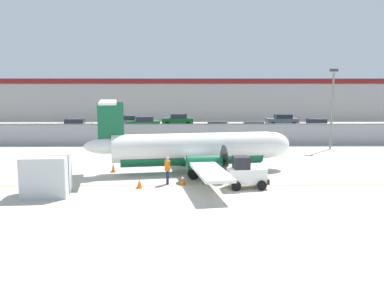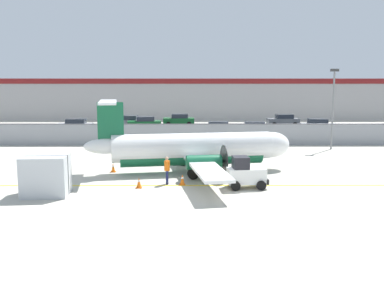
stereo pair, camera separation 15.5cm
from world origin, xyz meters
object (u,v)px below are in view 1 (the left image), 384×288
(ground_crew_worker, at_px, (167,169))
(traffic_cone_near_left, at_px, (183,180))
(baggage_tug, at_px, (246,174))
(parked_car_2, at_px, (143,123))
(parked_car_3, at_px, (178,120))
(parked_car_6, at_px, (282,120))
(commuter_airplane, at_px, (196,149))
(parked_car_7, at_px, (317,125))
(cargo_container, at_px, (46,176))
(apron_light_pole, at_px, (332,102))
(parked_car_0, at_px, (74,125))
(parked_car_4, at_px, (219,129))
(traffic_cone_near_right, at_px, (113,168))
(traffic_cone_far_left, at_px, (139,183))
(parked_car_1, at_px, (127,122))
(parked_car_5, at_px, (252,129))

(ground_crew_worker, distance_m, traffic_cone_near_left, 1.13)
(baggage_tug, distance_m, traffic_cone_near_left, 3.84)
(baggage_tug, bearing_deg, parked_car_2, 102.06)
(parked_car_3, relative_size, parked_car_6, 0.99)
(baggage_tug, height_order, parked_car_2, baggage_tug)
(commuter_airplane, relative_size, parked_car_3, 3.77)
(traffic_cone_near_left, distance_m, parked_car_2, 29.20)
(parked_car_7, bearing_deg, cargo_container, -123.61)
(parked_car_2, bearing_deg, apron_light_pole, 132.95)
(ground_crew_worker, xyz_separation_m, cargo_container, (-6.53, -2.41, 0.15))
(commuter_airplane, relative_size, parked_car_0, 3.78)
(ground_crew_worker, relative_size, parked_car_4, 0.39)
(traffic_cone_near_right, xyz_separation_m, traffic_cone_far_left, (2.30, -4.40, 0.00))
(apron_light_pole, bearing_deg, traffic_cone_near_left, -135.18)
(parked_car_2, xyz_separation_m, parked_car_3, (4.26, 4.26, 0.00))
(parked_car_3, bearing_deg, baggage_tug, 96.04)
(baggage_tug, relative_size, traffic_cone_near_right, 3.77)
(ground_crew_worker, xyz_separation_m, parked_car_1, (-6.74, 30.40, -0.06))
(traffic_cone_near_right, relative_size, apron_light_pole, 0.09)
(commuter_airplane, distance_m, parked_car_7, 26.46)
(baggage_tug, relative_size, parked_car_7, 0.55)
(traffic_cone_near_left, xyz_separation_m, parked_car_7, (15.84, 25.47, 0.58))
(parked_car_1, distance_m, apron_light_pole, 27.42)
(ground_crew_worker, height_order, parked_car_4, same)
(parked_car_0, xyz_separation_m, parked_car_6, (26.39, 6.48, 0.00))
(commuter_airplane, height_order, parked_car_3, commuter_airplane)
(traffic_cone_near_left, relative_size, parked_car_1, 0.15)
(traffic_cone_near_right, bearing_deg, parked_car_0, 110.92)
(ground_crew_worker, distance_m, traffic_cone_near_right, 5.29)
(traffic_cone_far_left, bearing_deg, parked_car_6, 64.63)
(traffic_cone_near_left, bearing_deg, cargo_container, -162.98)
(commuter_airplane, relative_size, traffic_cone_near_right, 25.08)
(ground_crew_worker, relative_size, parked_car_6, 0.40)
(parked_car_5, xyz_separation_m, apron_light_pole, (5.88, -8.59, 3.41))
(parked_car_4, bearing_deg, baggage_tug, -84.88)
(traffic_cone_near_right, bearing_deg, baggage_tug, -27.45)
(traffic_cone_far_left, height_order, parked_car_7, parked_car_7)
(traffic_cone_far_left, bearing_deg, parked_car_0, 112.07)
(parked_car_3, relative_size, parked_car_4, 0.98)
(parked_car_1, distance_m, parked_car_5, 17.46)
(traffic_cone_near_right, bearing_deg, traffic_cone_near_left, -36.96)
(ground_crew_worker, height_order, traffic_cone_near_left, ground_crew_worker)
(parked_car_4, bearing_deg, apron_light_pole, -37.68)
(ground_crew_worker, height_order, apron_light_pole, apron_light_pole)
(baggage_tug, xyz_separation_m, parked_car_7, (12.12, 26.28, 0.04))
(parked_car_0, xyz_separation_m, parked_car_2, (7.99, 2.97, 0.00))
(cargo_container, xyz_separation_m, parked_car_6, (20.56, 34.50, -0.21))
(cargo_container, distance_m, parked_car_4, 26.98)
(cargo_container, height_order, parked_car_1, cargo_container)
(commuter_airplane, bearing_deg, cargo_container, -153.70)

